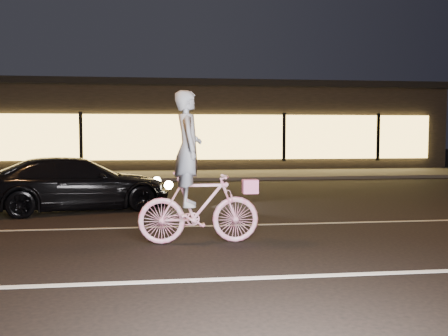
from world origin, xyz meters
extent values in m
plane|color=black|center=(0.00, 0.00, 0.00)|extent=(90.00, 90.00, 0.00)
cube|color=silver|center=(0.00, -1.50, 0.00)|extent=(60.00, 0.12, 0.01)
cube|color=gray|center=(0.00, 2.00, 0.00)|extent=(60.00, 0.10, 0.01)
cube|color=#383533|center=(0.00, 13.00, 0.06)|extent=(30.00, 4.00, 0.12)
cube|color=black|center=(0.00, 19.00, 2.00)|extent=(25.00, 8.00, 4.00)
cube|color=black|center=(0.00, 19.00, 4.05)|extent=(25.40, 8.40, 0.30)
cube|color=#ECBB52|center=(0.00, 14.90, 1.60)|extent=(23.00, 0.15, 2.00)
cube|color=black|center=(-4.50, 14.82, 1.60)|extent=(0.15, 0.08, 2.20)
cube|color=black|center=(0.00, 14.82, 1.60)|extent=(0.15, 0.08, 2.20)
cube|color=black|center=(4.50, 14.82, 1.60)|extent=(0.15, 0.08, 2.20)
cube|color=black|center=(9.00, 14.82, 1.60)|extent=(0.15, 0.08, 2.20)
imported|color=#E2347A|center=(-0.48, 0.52, 0.58)|extent=(1.94, 0.55, 1.17)
imported|color=silver|center=(-0.65, 0.52, 1.53)|extent=(0.44, 0.67, 1.83)
cube|color=pink|center=(0.35, 0.52, 0.91)|extent=(0.24, 0.20, 0.22)
imported|color=black|center=(-2.99, 4.32, 0.61)|extent=(4.52, 2.72, 1.23)
sphere|color=#FFF2BF|center=(-1.19, 5.36, 0.56)|extent=(0.20, 0.20, 0.20)
sphere|color=#FFF2BF|center=(-0.91, 4.28, 0.56)|extent=(0.20, 0.20, 0.20)
camera|label=1|loc=(-1.08, -7.39, 1.77)|focal=40.00mm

